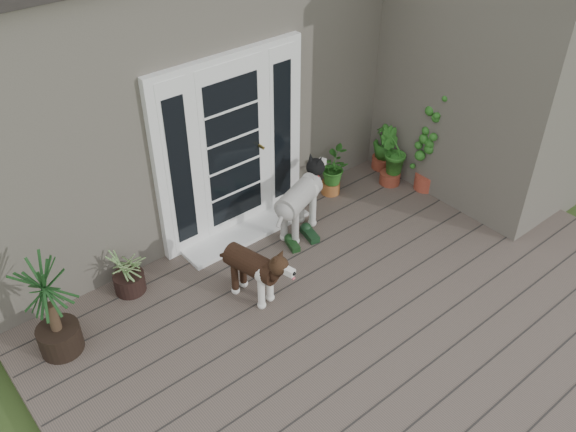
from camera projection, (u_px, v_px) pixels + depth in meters
deck at (382, 325)px, 6.16m from camera, size 6.20×4.60×0.12m
house_main at (150, 56)px, 7.90m from camera, size 7.40×4.00×3.10m
house_wing at (492, 75)px, 7.44m from camera, size 1.60×2.40×3.10m
door_unit at (232, 148)px, 6.74m from camera, size 1.90×0.14×2.15m
door_step at (246, 232)px, 7.25m from camera, size 1.60×0.40×0.05m
brindle_dog at (252, 273)px, 6.22m from camera, size 0.50×0.83×0.65m
white_dog at (299, 206)px, 7.07m from camera, size 0.96×0.66×0.73m
spider_plant at (127, 269)px, 6.32m from camera, size 0.58×0.58×0.58m
yucca at (50, 307)px, 5.51m from camera, size 0.81×0.81×1.10m
herb_a at (331, 175)px, 7.79m from camera, size 0.57×0.57×0.54m
herb_b at (391, 164)px, 7.96m from camera, size 0.54×0.54×0.58m
herb_c at (384, 149)px, 8.27m from camera, size 0.51×0.51×0.57m
sapling at (432, 139)px, 7.59m from camera, size 0.57×0.57×1.47m
clog_left at (310, 233)px, 7.18m from camera, size 0.23×0.37×0.10m
clog_right at (292, 243)px, 7.04m from camera, size 0.22×0.32×0.09m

